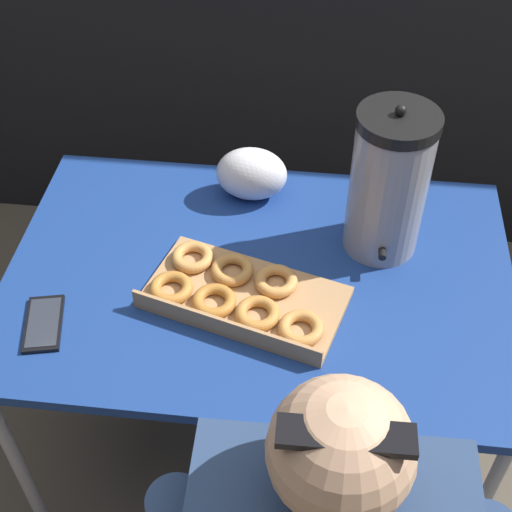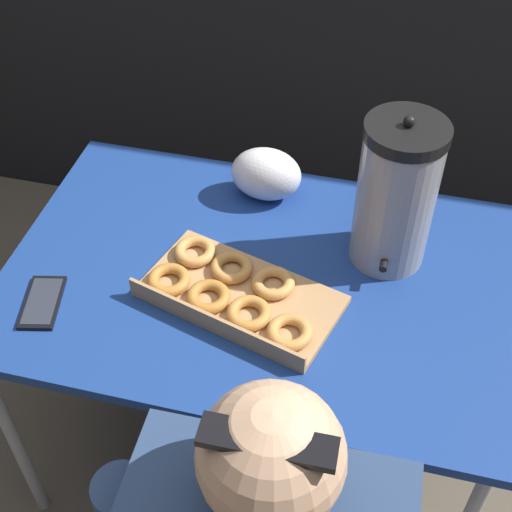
{
  "view_description": "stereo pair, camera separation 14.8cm",
  "coord_description": "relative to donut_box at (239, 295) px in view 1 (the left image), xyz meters",
  "views": [
    {
      "loc": [
        0.12,
        -1.13,
        1.94
      ],
      "look_at": [
        -0.01,
        0.0,
        0.8
      ],
      "focal_mm": 50.0,
      "sensor_mm": 36.0,
      "label": 1
    },
    {
      "loc": [
        0.27,
        -1.11,
        1.94
      ],
      "look_at": [
        -0.01,
        0.0,
        0.8
      ],
      "focal_mm": 50.0,
      "sensor_mm": 36.0,
      "label": 2
    }
  ],
  "objects": [
    {
      "name": "donut_box",
      "position": [
        0.0,
        0.0,
        0.0
      ],
      "size": [
        0.49,
        0.34,
        0.05
      ],
      "rotation": [
        0.0,
        0.0,
        -0.28
      ],
      "color": "tan",
      "rests_on": "folding_table"
    },
    {
      "name": "folding_table",
      "position": [
        0.04,
        0.09,
        -0.07
      ],
      "size": [
        1.18,
        0.79,
        0.74
      ],
      "color": "navy",
      "rests_on": "ground"
    },
    {
      "name": "ground_plane",
      "position": [
        0.04,
        0.09,
        -0.75
      ],
      "size": [
        12.0,
        12.0,
        0.0
      ],
      "primitive_type": "plane",
      "color": "brown"
    },
    {
      "name": "coffee_urn",
      "position": [
        0.31,
        0.22,
        0.17
      ],
      "size": [
        0.18,
        0.21,
        0.39
      ],
      "color": "#939399",
      "rests_on": "folding_table"
    },
    {
      "name": "cell_phone",
      "position": [
        -0.41,
        -0.12,
        -0.01
      ],
      "size": [
        0.11,
        0.17,
        0.01
      ],
      "rotation": [
        0.0,
        0.0,
        0.22
      ],
      "color": "black",
      "rests_on": "folding_table"
    },
    {
      "name": "plastic_bag",
      "position": [
        -0.01,
        0.37,
        0.05
      ],
      "size": [
        0.18,
        0.13,
        0.14
      ],
      "color": "white",
      "rests_on": "folding_table"
    }
  ]
}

